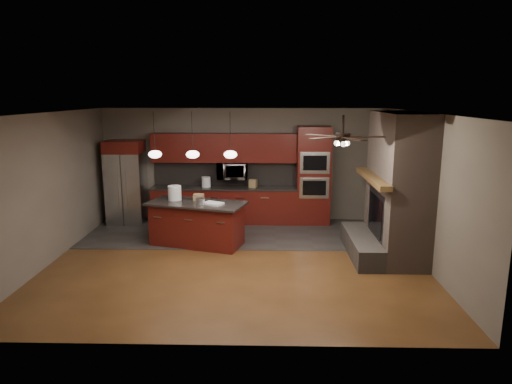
{
  "coord_description": "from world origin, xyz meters",
  "views": [
    {
      "loc": [
        0.57,
        -8.25,
        3.12
      ],
      "look_at": [
        0.36,
        0.6,
        1.23
      ],
      "focal_mm": 32.0,
      "sensor_mm": 36.0,
      "label": 1
    }
  ],
  "objects_px": {
    "oven_tower": "(313,176)",
    "kitchen_island": "(197,223)",
    "paint_tray": "(213,203)",
    "refrigerator": "(126,182)",
    "paint_can": "(200,201)",
    "counter_bucket": "(206,182)",
    "counter_box": "(253,183)",
    "microwave": "(232,171)",
    "white_bucket": "(175,193)",
    "cardboard_box": "(199,197)"
  },
  "relations": [
    {
      "from": "microwave",
      "to": "paint_tray",
      "type": "distance_m",
      "value": 2.0
    },
    {
      "from": "oven_tower",
      "to": "counter_bucket",
      "type": "xyz_separation_m",
      "value": [
        -2.62,
        0.01,
        -0.17
      ]
    },
    {
      "from": "microwave",
      "to": "paint_can",
      "type": "height_order",
      "value": "microwave"
    },
    {
      "from": "paint_tray",
      "to": "paint_can",
      "type": "bearing_deg",
      "value": -150.27
    },
    {
      "from": "microwave",
      "to": "refrigerator",
      "type": "bearing_deg",
      "value": -177.11
    },
    {
      "from": "paint_can",
      "to": "counter_bucket",
      "type": "height_order",
      "value": "counter_bucket"
    },
    {
      "from": "paint_can",
      "to": "counter_bucket",
      "type": "xyz_separation_m",
      "value": [
        -0.13,
        1.91,
        0.04
      ]
    },
    {
      "from": "cardboard_box",
      "to": "refrigerator",
      "type": "bearing_deg",
      "value": 149.37
    },
    {
      "from": "counter_box",
      "to": "paint_can",
      "type": "bearing_deg",
      "value": -100.2
    },
    {
      "from": "kitchen_island",
      "to": "white_bucket",
      "type": "relative_size",
      "value": 7.2
    },
    {
      "from": "paint_tray",
      "to": "refrigerator",
      "type": "bearing_deg",
      "value": 170.9
    },
    {
      "from": "microwave",
      "to": "refrigerator",
      "type": "height_order",
      "value": "refrigerator"
    },
    {
      "from": "kitchen_island",
      "to": "counter_bucket",
      "type": "xyz_separation_m",
      "value": [
        -0.02,
        1.74,
        0.56
      ]
    },
    {
      "from": "paint_tray",
      "to": "counter_bucket",
      "type": "relative_size",
      "value": 1.55
    },
    {
      "from": "kitchen_island",
      "to": "paint_tray",
      "type": "relative_size",
      "value": 5.73
    },
    {
      "from": "white_bucket",
      "to": "microwave",
      "type": "bearing_deg",
      "value": 54.55
    },
    {
      "from": "refrigerator",
      "to": "paint_tray",
      "type": "relative_size",
      "value": 5.35
    },
    {
      "from": "oven_tower",
      "to": "cardboard_box",
      "type": "bearing_deg",
      "value": -149.35
    },
    {
      "from": "white_bucket",
      "to": "counter_bucket",
      "type": "distance_m",
      "value": 1.59
    },
    {
      "from": "refrigerator",
      "to": "kitchen_island",
      "type": "height_order",
      "value": "refrigerator"
    },
    {
      "from": "kitchen_island",
      "to": "counter_bucket",
      "type": "relative_size",
      "value": 8.87
    },
    {
      "from": "kitchen_island",
      "to": "paint_can",
      "type": "bearing_deg",
      "value": -41.13
    },
    {
      "from": "refrigerator",
      "to": "paint_can",
      "type": "bearing_deg",
      "value": -41.23
    },
    {
      "from": "kitchen_island",
      "to": "paint_can",
      "type": "xyz_separation_m",
      "value": [
        0.11,
        -0.17,
        0.52
      ]
    },
    {
      "from": "microwave",
      "to": "counter_box",
      "type": "bearing_deg",
      "value": -11.05
    },
    {
      "from": "cardboard_box",
      "to": "counter_box",
      "type": "relative_size",
      "value": 1.05
    },
    {
      "from": "microwave",
      "to": "paint_tray",
      "type": "height_order",
      "value": "microwave"
    },
    {
      "from": "counter_box",
      "to": "white_bucket",
      "type": "bearing_deg",
      "value": -119.25
    },
    {
      "from": "cardboard_box",
      "to": "counter_box",
      "type": "xyz_separation_m",
      "value": [
        1.11,
        1.48,
        0.01
      ]
    },
    {
      "from": "white_bucket",
      "to": "paint_can",
      "type": "bearing_deg",
      "value": -33.19
    },
    {
      "from": "cardboard_box",
      "to": "counter_bucket",
      "type": "distance_m",
      "value": 1.54
    },
    {
      "from": "paint_can",
      "to": "oven_tower",
      "type": "bearing_deg",
      "value": 37.35
    },
    {
      "from": "cardboard_box",
      "to": "microwave",
      "type": "bearing_deg",
      "value": 74.63
    },
    {
      "from": "microwave",
      "to": "kitchen_island",
      "type": "distance_m",
      "value": 2.07
    },
    {
      "from": "kitchen_island",
      "to": "counter_box",
      "type": "relative_size",
      "value": 11.0
    },
    {
      "from": "microwave",
      "to": "cardboard_box",
      "type": "distance_m",
      "value": 1.72
    },
    {
      "from": "oven_tower",
      "to": "kitchen_island",
      "type": "height_order",
      "value": "oven_tower"
    },
    {
      "from": "kitchen_island",
      "to": "white_bucket",
      "type": "bearing_deg",
      "value": 171.57
    },
    {
      "from": "kitchen_island",
      "to": "counter_bucket",
      "type": "bearing_deg",
      "value": 106.88
    },
    {
      "from": "oven_tower",
      "to": "paint_tray",
      "type": "relative_size",
      "value": 6.22
    },
    {
      "from": "refrigerator",
      "to": "counter_box",
      "type": "distance_m",
      "value": 3.11
    },
    {
      "from": "oven_tower",
      "to": "paint_can",
      "type": "height_order",
      "value": "oven_tower"
    },
    {
      "from": "kitchen_island",
      "to": "paint_tray",
      "type": "xyz_separation_m",
      "value": [
        0.37,
        -0.16,
        0.47
      ]
    },
    {
      "from": "oven_tower",
      "to": "white_bucket",
      "type": "xyz_separation_m",
      "value": [
        -3.09,
        -1.51,
        -0.12
      ]
    },
    {
      "from": "paint_can",
      "to": "paint_tray",
      "type": "relative_size",
      "value": 0.49
    },
    {
      "from": "paint_can",
      "to": "paint_tray",
      "type": "distance_m",
      "value": 0.27
    },
    {
      "from": "refrigerator",
      "to": "white_bucket",
      "type": "bearing_deg",
      "value": -44.02
    },
    {
      "from": "oven_tower",
      "to": "refrigerator",
      "type": "distance_m",
      "value": 4.58
    },
    {
      "from": "paint_tray",
      "to": "kitchen_island",
      "type": "bearing_deg",
      "value": -174.98
    },
    {
      "from": "paint_tray",
      "to": "counter_bucket",
      "type": "bearing_deg",
      "value": 130.33
    }
  ]
}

